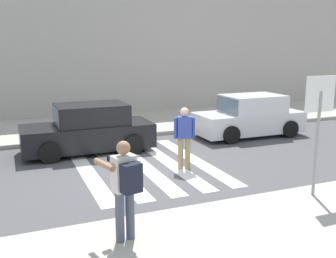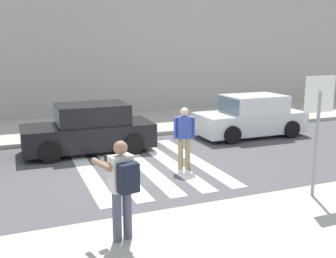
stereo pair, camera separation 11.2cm
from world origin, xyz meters
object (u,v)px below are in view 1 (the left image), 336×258
object	(u,v)px
photographer_with_backpack	(125,183)
pedestrian_crossing	(184,135)
stop_sign	(319,109)
parked_car_white	(250,117)
parked_car_black	(89,130)

from	to	relation	value
photographer_with_backpack	pedestrian_crossing	size ratio (longest dim) A/B	1.00
stop_sign	parked_car_white	distance (m)	6.57
photographer_with_backpack	parked_car_white	distance (m)	9.33
photographer_with_backpack	parked_car_black	world-z (taller)	photographer_with_backpack
stop_sign	pedestrian_crossing	distance (m)	3.74
stop_sign	parked_car_white	size ratio (longest dim) A/B	0.64
parked_car_black	photographer_with_backpack	bearing A→B (deg)	-95.92
pedestrian_crossing	parked_car_black	xyz separation A→B (m)	(-2.07, 2.81, -0.25)
parked_car_black	parked_car_white	size ratio (longest dim) A/B	1.00
stop_sign	pedestrian_crossing	bearing A→B (deg)	117.57
parked_car_black	pedestrian_crossing	bearing A→B (deg)	-53.61
photographer_with_backpack	parked_car_white	xyz separation A→B (m)	(6.76, 6.42, -0.44)
photographer_with_backpack	pedestrian_crossing	xyz separation A→B (m)	(2.74, 3.60, -0.19)
parked_car_white	parked_car_black	bearing A→B (deg)	180.00
stop_sign	photographer_with_backpack	bearing A→B (deg)	-174.42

